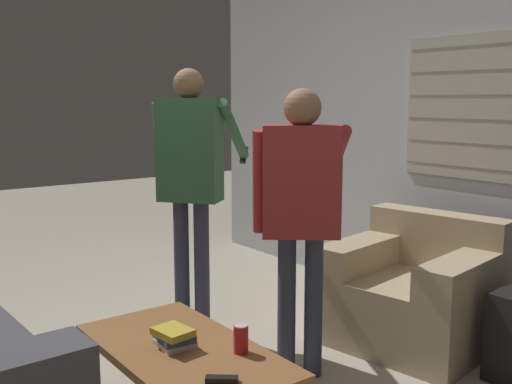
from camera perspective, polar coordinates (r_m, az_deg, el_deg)
The scene contains 8 objects.
wall_back at distance 4.42m, azimuth 17.59°, elevation 5.31°, with size 5.20×0.08×2.55m.
armchair_beige at distance 3.96m, azimuth 14.90°, elevation -9.19°, with size 1.05×1.00×0.79m.
coffee_table at distance 2.82m, azimuth -6.87°, elevation -15.21°, with size 1.12×0.59×0.41m.
person_left_standing at distance 3.86m, azimuth -6.23°, elevation 2.20°, with size 0.49×0.78×1.71m.
person_right_standing at distance 3.21m, azimuth 4.33°, elevation -0.62°, with size 0.51×0.77×1.58m.
book_stack at distance 2.81m, azimuth -7.82°, elevation -13.52°, with size 0.21×0.18×0.09m.
soda_can at distance 2.72m, azimuth -1.45°, elevation -13.82°, with size 0.07×0.07×0.13m.
spare_remote at distance 2.48m, azimuth -3.28°, elevation -17.40°, with size 0.11×0.13×0.02m.
Camera 1 is at (2.58, -1.56, 1.52)m, focal length 42.00 mm.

